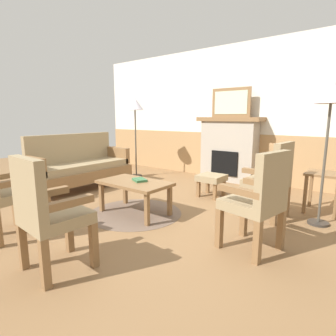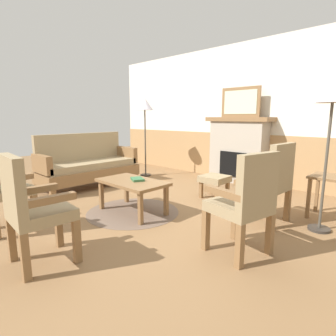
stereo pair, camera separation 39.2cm
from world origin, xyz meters
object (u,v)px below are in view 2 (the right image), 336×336
object	(u,v)px
side_table	(330,185)
coffee_table	(132,185)
framed_picture	(240,102)
floor_lamp_by_chairs	(333,100)
fireplace	(238,149)
armchair_near_fireplace	(271,179)
book_on_table	(137,179)
floor_lamp_by_couch	(145,109)
armchair_front_left	(32,206)
armchair_by_window_left	(245,200)
couch	(88,165)
footstool	(215,180)

from	to	relation	value
side_table	coffee_table	bearing A→B (deg)	-141.13
framed_picture	coffee_table	world-z (taller)	framed_picture
coffee_table	floor_lamp_by_chairs	xyz separation A→B (m)	(2.02, 1.09, 1.06)
fireplace	armchair_near_fireplace	size ratio (longest dim) A/B	1.33
coffee_table	book_on_table	bearing A→B (deg)	62.00
fireplace	book_on_table	world-z (taller)	fireplace
floor_lamp_by_couch	armchair_front_left	bearing A→B (deg)	-56.38
fireplace	framed_picture	xyz separation A→B (m)	(0.00, 0.00, 0.91)
coffee_table	armchair_front_left	size ratio (longest dim) A/B	0.98
armchair_by_window_left	floor_lamp_by_chairs	distance (m)	1.49
fireplace	book_on_table	xyz separation A→B (m)	(-0.08, -2.51, -0.20)
framed_picture	floor_lamp_by_chairs	xyz separation A→B (m)	(1.91, -1.48, -0.11)
fireplace	book_on_table	bearing A→B (deg)	-91.84
armchair_near_fireplace	armchair_front_left	world-z (taller)	same
book_on_table	floor_lamp_by_chairs	size ratio (longest dim) A/B	0.13
armchair_near_fireplace	floor_lamp_by_chairs	xyz separation A→B (m)	(0.54, 0.15, 0.91)
side_table	floor_lamp_by_couch	distance (m)	3.76
book_on_table	side_table	distance (m)	2.47
couch	side_table	world-z (taller)	couch
armchair_near_fireplace	side_table	distance (m)	0.82
armchair_by_window_left	side_table	xyz separation A→B (m)	(0.30, 1.63, -0.10)
framed_picture	book_on_table	world-z (taller)	framed_picture
floor_lamp_by_couch	floor_lamp_by_chairs	distance (m)	3.72
couch	footstool	distance (m)	2.35
fireplace	armchair_near_fireplace	distance (m)	2.13
framed_picture	armchair_by_window_left	bearing A→B (deg)	-59.20
footstool	floor_lamp_by_couch	bearing A→B (deg)	170.14
fireplace	side_table	size ratio (longest dim) A/B	2.36
armchair_near_fireplace	side_table	size ratio (longest dim) A/B	1.78
armchair_near_fireplace	armchair_by_window_left	size ratio (longest dim) A/B	1.00
armchair_by_window_left	armchair_front_left	bearing A→B (deg)	-131.06
side_table	floor_lamp_by_chairs	bearing A→B (deg)	-84.25
book_on_table	armchair_front_left	bearing A→B (deg)	-74.74
armchair_by_window_left	floor_lamp_by_couch	world-z (taller)	floor_lamp_by_couch
footstool	side_table	bearing A→B (deg)	9.00
footstool	armchair_by_window_left	world-z (taller)	armchair_by_window_left
book_on_table	armchair_by_window_left	size ratio (longest dim) A/B	0.22
framed_picture	armchair_near_fireplace	bearing A→B (deg)	-50.01
framed_picture	footstool	xyz separation A→B (m)	(0.30, -1.23, -1.28)
book_on_table	side_table	bearing A→B (deg)	38.22
armchair_by_window_left	side_table	size ratio (longest dim) A/B	1.78
fireplace	coffee_table	distance (m)	2.59
armchair_near_fireplace	armchair_front_left	bearing A→B (deg)	-113.57
book_on_table	floor_lamp_by_couch	world-z (taller)	floor_lamp_by_couch
footstool	couch	bearing A→B (deg)	-154.47
armchair_front_left	book_on_table	bearing A→B (deg)	105.26
couch	coffee_table	world-z (taller)	couch
framed_picture	floor_lamp_by_couch	world-z (taller)	framed_picture
couch	armchair_front_left	world-z (taller)	same
book_on_table	footstool	bearing A→B (deg)	73.58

